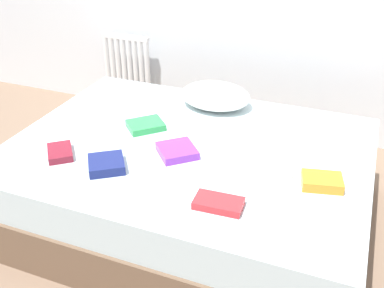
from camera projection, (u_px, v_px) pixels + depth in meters
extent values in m
plane|color=#7F6651|center=(189.00, 215.00, 2.77)|extent=(8.00, 8.00, 0.00)
cube|color=brown|center=(189.00, 197.00, 2.71)|extent=(2.00, 1.50, 0.28)
cube|color=silver|center=(189.00, 162.00, 2.58)|extent=(1.96, 1.46, 0.22)
cylinder|color=white|center=(107.00, 63.00, 3.94)|extent=(0.04, 0.04, 0.55)
cylinder|color=white|center=(113.00, 64.00, 3.92)|extent=(0.04, 0.04, 0.55)
cylinder|color=white|center=(119.00, 65.00, 3.90)|extent=(0.04, 0.04, 0.55)
cylinder|color=white|center=(124.00, 66.00, 3.88)|extent=(0.04, 0.04, 0.55)
cylinder|color=white|center=(130.00, 67.00, 3.87)|extent=(0.04, 0.04, 0.55)
cylinder|color=white|center=(136.00, 68.00, 3.85)|extent=(0.04, 0.04, 0.55)
cylinder|color=white|center=(141.00, 68.00, 3.83)|extent=(0.04, 0.04, 0.55)
cylinder|color=white|center=(147.00, 69.00, 3.81)|extent=(0.04, 0.04, 0.55)
cube|color=white|center=(125.00, 37.00, 3.75)|extent=(0.43, 0.04, 0.04)
cube|color=white|center=(129.00, 94.00, 4.00)|extent=(0.43, 0.04, 0.04)
ellipsoid|color=white|center=(215.00, 96.00, 2.93)|extent=(0.46, 0.35, 0.15)
cube|color=navy|center=(106.00, 164.00, 2.31)|extent=(0.25, 0.25, 0.05)
cube|color=maroon|center=(60.00, 152.00, 2.42)|extent=(0.21, 0.22, 0.04)
cube|color=red|center=(219.00, 203.00, 2.04)|extent=(0.23, 0.13, 0.04)
cube|color=white|center=(268.00, 169.00, 2.27)|extent=(0.25, 0.24, 0.04)
cube|color=purple|center=(177.00, 151.00, 2.43)|extent=(0.27, 0.27, 0.04)
cube|color=green|center=(146.00, 125.00, 2.69)|extent=(0.26, 0.26, 0.04)
cube|color=orange|center=(322.00, 182.00, 2.17)|extent=(0.22, 0.18, 0.05)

